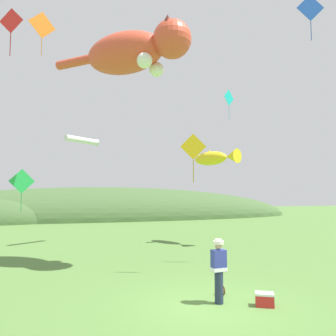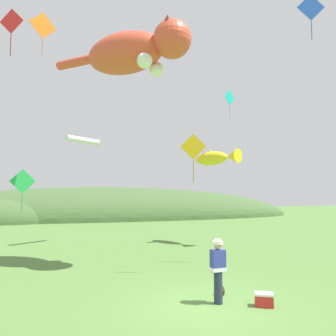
# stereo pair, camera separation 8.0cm
# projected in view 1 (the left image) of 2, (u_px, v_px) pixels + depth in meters

# --- Properties ---
(ground_plane) EXTENTS (120.00, 120.00, 0.00)m
(ground_plane) POSITION_uv_depth(u_px,v_px,m) (209.00, 305.00, 8.98)
(ground_plane) COLOR #517A38
(distant_hill_ridge) EXTENTS (51.39, 14.05, 7.72)m
(distant_hill_ridge) POSITION_uv_depth(u_px,v_px,m) (92.00, 219.00, 40.10)
(distant_hill_ridge) COLOR #426033
(distant_hill_ridge) RESTS_ON ground
(festival_attendant) EXTENTS (0.44, 0.30, 1.77)m
(festival_attendant) POSITION_uv_depth(u_px,v_px,m) (219.00, 269.00, 9.21)
(festival_attendant) COLOR #232D47
(festival_attendant) RESTS_ON ground
(kite_spool) EXTENTS (0.15, 0.27, 0.27)m
(kite_spool) POSITION_uv_depth(u_px,v_px,m) (221.00, 290.00, 9.92)
(kite_spool) COLOR olive
(kite_spool) RESTS_ON ground
(picnic_cooler) EXTENTS (0.59, 0.52, 0.36)m
(picnic_cooler) POSITION_uv_depth(u_px,v_px,m) (265.00, 299.00, 8.93)
(picnic_cooler) COLOR red
(picnic_cooler) RESTS_ON ground
(kite_giant_cat) EXTENTS (5.69, 5.12, 2.15)m
(kite_giant_cat) POSITION_uv_depth(u_px,v_px,m) (134.00, 52.00, 14.60)
(kite_giant_cat) COLOR #E04C33
(kite_fish_windsock) EXTENTS (2.29, 3.31, 1.01)m
(kite_fish_windsock) POSITION_uv_depth(u_px,v_px,m) (215.00, 158.00, 20.39)
(kite_fish_windsock) COLOR yellow
(kite_tube_streamer) EXTENTS (2.17, 1.83, 0.44)m
(kite_tube_streamer) POSITION_uv_depth(u_px,v_px,m) (83.00, 140.00, 20.33)
(kite_tube_streamer) COLOR white
(kite_diamond_green) EXTENTS (1.19, 0.39, 2.14)m
(kite_diamond_green) POSITION_uv_depth(u_px,v_px,m) (22.00, 182.00, 16.38)
(kite_diamond_green) COLOR green
(kite_diamond_teal) EXTENTS (0.92, 0.54, 1.95)m
(kite_diamond_teal) POSITION_uv_depth(u_px,v_px,m) (229.00, 98.00, 20.66)
(kite_diamond_teal) COLOR #19BFBF
(kite_diamond_red) EXTENTS (0.92, 0.44, 1.91)m
(kite_diamond_red) POSITION_uv_depth(u_px,v_px,m) (11.00, 21.00, 12.62)
(kite_diamond_red) COLOR red
(kite_diamond_orange) EXTENTS (1.26, 0.63, 2.30)m
(kite_diamond_orange) POSITION_uv_depth(u_px,v_px,m) (42.00, 25.00, 16.56)
(kite_diamond_orange) COLOR orange
(kite_diamond_gold) EXTENTS (0.98, 0.32, 1.92)m
(kite_diamond_gold) POSITION_uv_depth(u_px,v_px,m) (193.00, 147.00, 12.76)
(kite_diamond_gold) COLOR yellow
(kite_diamond_blue) EXTENTS (1.20, 0.37, 2.14)m
(kite_diamond_blue) POSITION_uv_depth(u_px,v_px,m) (310.00, 8.00, 14.74)
(kite_diamond_blue) COLOR blue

